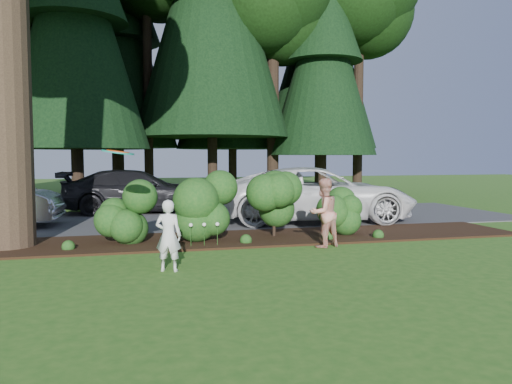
# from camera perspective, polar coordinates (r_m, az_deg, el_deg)

# --- Properties ---
(ground) EXTENTS (80.00, 80.00, 0.00)m
(ground) POSITION_cam_1_polar(r_m,az_deg,el_deg) (9.11, -1.84, -8.93)
(ground) COLOR #275618
(ground) RESTS_ON ground
(mulch_bed) EXTENTS (16.00, 2.50, 0.05)m
(mulch_bed) POSITION_cam_1_polar(r_m,az_deg,el_deg) (12.24, -5.11, -5.46)
(mulch_bed) COLOR black
(mulch_bed) RESTS_ON ground
(driveway) EXTENTS (22.00, 6.00, 0.03)m
(driveway) POSITION_cam_1_polar(r_m,az_deg,el_deg) (16.41, -7.45, -3.07)
(driveway) COLOR #38383A
(driveway) RESTS_ON ground
(shrub_row) EXTENTS (6.53, 1.60, 1.61)m
(shrub_row) POSITION_cam_1_polar(r_m,az_deg,el_deg) (12.17, -1.47, -1.77)
(shrub_row) COLOR #144315
(shrub_row) RESTS_ON ground
(lily_cluster) EXTENTS (0.69, 0.09, 0.57)m
(lily_cluster) POSITION_cam_1_polar(r_m,az_deg,el_deg) (11.29, -5.95, -3.85)
(lily_cluster) COLOR #144315
(lily_cluster) RESTS_ON ground
(tree_wall) EXTENTS (25.66, 12.15, 17.09)m
(tree_wall) POSITION_cam_1_polar(r_m,az_deg,el_deg) (26.22, -9.50, 20.55)
(tree_wall) COLOR black
(tree_wall) RESTS_ON ground
(car_white_suv) EXTENTS (6.38, 3.57, 1.69)m
(car_white_suv) POSITION_cam_1_polar(r_m,az_deg,el_deg) (15.69, 6.99, -0.25)
(car_white_suv) COLOR silver
(car_white_suv) RESTS_ON driveway
(car_dark_suv) EXTENTS (5.34, 2.27, 1.54)m
(car_dark_suv) POSITION_cam_1_polar(r_m,az_deg,el_deg) (18.52, -13.45, 0.10)
(car_dark_suv) COLOR black
(car_dark_suv) RESTS_ON driveway
(child) EXTENTS (0.55, 0.45, 1.29)m
(child) POSITION_cam_1_polar(r_m,az_deg,el_deg) (9.05, -9.99, -4.92)
(child) COLOR silver
(child) RESTS_ON ground
(adult) EXTENTS (0.92, 0.83, 1.56)m
(adult) POSITION_cam_1_polar(r_m,az_deg,el_deg) (11.36, 7.72, -2.37)
(adult) COLOR red
(adult) RESTS_ON ground
(frisbee) EXTENTS (0.57, 0.57, 0.12)m
(frisbee) POSITION_cam_1_polar(r_m,az_deg,el_deg) (9.19, -15.50, 4.42)
(frisbee) COLOR #188774
(frisbee) RESTS_ON ground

